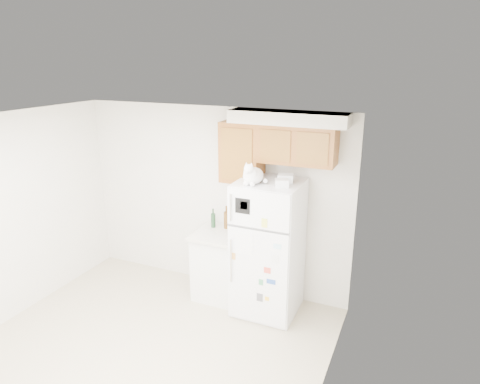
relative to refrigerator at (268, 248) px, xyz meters
The scene contains 9 objects.
ground_plane 2.05m from the refrigerator, 120.34° to the right, with size 3.80×4.00×0.01m, color #B3A789.
room_shell 1.79m from the refrigerator, 120.99° to the right, with size 3.84×4.04×2.52m.
refrigerator is the anchor object (origin of this frame).
base_counter 0.79m from the refrigerator, behind, with size 0.64×0.64×0.92m.
cat 0.98m from the refrigerator, 133.03° to the right, with size 0.28×0.41×0.29m.
storage_box_back 0.92m from the refrigerator, 13.25° to the left, with size 0.18×0.13×0.10m, color white.
storage_box_front 0.93m from the refrigerator, 34.90° to the right, with size 0.15×0.11×0.09m, color white.
bottle_green 0.90m from the refrigerator, 166.74° to the left, with size 0.06×0.06×0.26m, color #19381E, non-canonical shape.
bottle_amber 0.75m from the refrigerator, 160.39° to the left, with size 0.07×0.07×0.31m, color #593814, non-canonical shape.
Camera 1 is at (2.53, -2.92, 3.09)m, focal length 32.00 mm.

